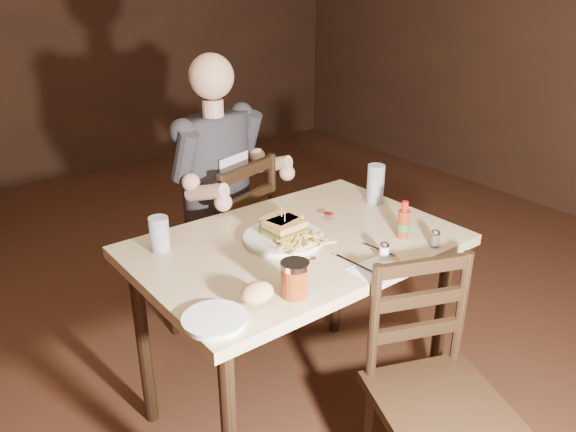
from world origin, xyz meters
TOP-DOWN VIEW (x-y plane):
  - room_shell at (0.00, 0.00)m, footprint 7.00×7.00m
  - main_table at (0.13, 0.02)m, footprint 1.17×0.80m
  - chair_far at (0.17, 0.69)m, footprint 0.55×0.57m
  - chair_near at (0.22, -0.60)m, footprint 0.51×0.54m
  - diner at (0.18, 0.64)m, footprint 0.61×0.54m
  - dinner_plate at (0.09, 0.05)m, footprint 0.29×0.29m
  - sandwich_left at (0.11, 0.09)m, footprint 0.15×0.13m
  - sandwich_right at (0.09, 0.05)m, footprint 0.14×0.12m
  - fries_pile at (0.10, -0.05)m, footprint 0.23×0.17m
  - ketchup_dollop at (0.35, 0.10)m, footprint 0.04×0.04m
  - glass_left at (-0.30, 0.24)m, footprint 0.07×0.07m
  - glass_right at (0.61, 0.12)m, footprint 0.07×0.07m
  - hot_sauce at (0.46, -0.18)m, footprint 0.05×0.05m
  - salt_shaker at (0.28, -0.27)m, footprint 0.03×0.03m
  - pepper_shaker at (0.49, -0.30)m, footprint 0.03×0.03m
  - syrup_dispenser at (-0.10, -0.27)m, footprint 0.09×0.09m
  - napkin at (0.21, -0.32)m, footprint 0.16×0.15m
  - knife at (0.17, -0.25)m, footprint 0.03×0.19m
  - fork at (0.31, -0.23)m, footprint 0.03×0.15m
  - side_plate at (-0.37, -0.26)m, footprint 0.18×0.18m
  - bread_roll at (-0.22, -0.26)m, footprint 0.11×0.09m

SIDE VIEW (x-z plane):
  - chair_near at x=0.22m, z-range 0.00..0.84m
  - chair_far at x=0.17m, z-range 0.00..0.91m
  - main_table at x=0.13m, z-range 0.30..1.07m
  - napkin at x=0.21m, z-range 0.77..0.77m
  - knife at x=0.17m, z-range 0.77..0.78m
  - fork at x=0.31m, z-range 0.77..0.78m
  - side_plate at x=-0.37m, z-range 0.77..0.78m
  - dinner_plate at x=0.09m, z-range 0.77..0.79m
  - ketchup_dollop at x=0.35m, z-range 0.79..0.80m
  - pepper_shaker at x=0.49m, z-range 0.77..0.83m
  - salt_shaker at x=0.28m, z-range 0.77..0.83m
  - fries_pile at x=0.10m, z-range 0.79..0.82m
  - bread_roll at x=-0.22m, z-range 0.78..0.84m
  - syrup_dispenser at x=-0.10m, z-range 0.77..0.88m
  - glass_left at x=-0.30m, z-range 0.77..0.90m
  - sandwich_left at x=0.11m, z-range 0.79..0.89m
  - sandwich_right at x=0.09m, z-range 0.79..0.89m
  - hot_sauce at x=0.46m, z-range 0.77..0.91m
  - glass_right at x=0.61m, z-range 0.77..0.93m
  - diner at x=0.18m, z-range 0.47..1.36m
  - room_shell at x=0.00m, z-range -2.10..4.90m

